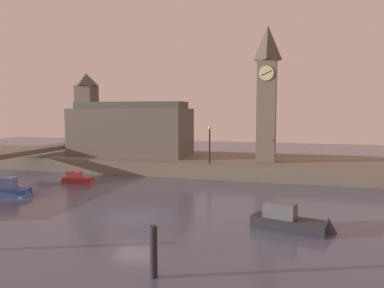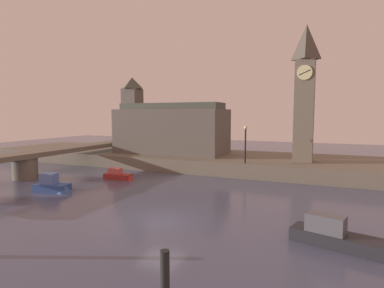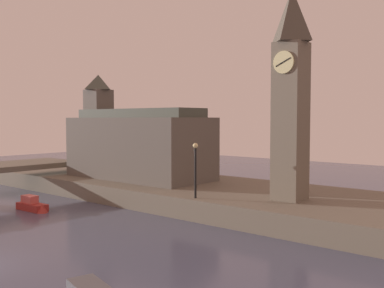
# 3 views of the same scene
# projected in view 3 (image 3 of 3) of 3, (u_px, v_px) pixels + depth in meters

# --- Properties ---
(far_embankment) EXTENTS (70.00, 12.00, 1.50)m
(far_embankment) POSITION_uv_depth(u_px,v_px,m) (223.00, 196.00, 35.87)
(far_embankment) COLOR #6B6051
(far_embankment) RESTS_ON ground
(clock_tower) EXTENTS (2.12, 2.18, 14.08)m
(clock_tower) POSITION_uv_depth(u_px,v_px,m) (291.00, 91.00, 29.73)
(clock_tower) COLOR #6B6051
(clock_tower) RESTS_ON far_embankment
(parliament_hall) EXTENTS (14.08, 6.23, 9.89)m
(parliament_hall) POSITION_uv_depth(u_px,v_px,m) (135.00, 143.00, 41.58)
(parliament_hall) COLOR #5B544C
(parliament_hall) RESTS_ON far_embankment
(streetlamp) EXTENTS (0.36, 0.36, 3.82)m
(streetlamp) POSITION_uv_depth(u_px,v_px,m) (195.00, 164.00, 30.64)
(streetlamp) COLOR black
(streetlamp) RESTS_ON far_embankment
(boat_dinghy_red) EXTENTS (3.29, 1.19, 1.16)m
(boat_dinghy_red) POSITION_uv_depth(u_px,v_px,m) (34.00, 206.00, 33.84)
(boat_dinghy_red) COLOR maroon
(boat_dinghy_red) RESTS_ON ground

